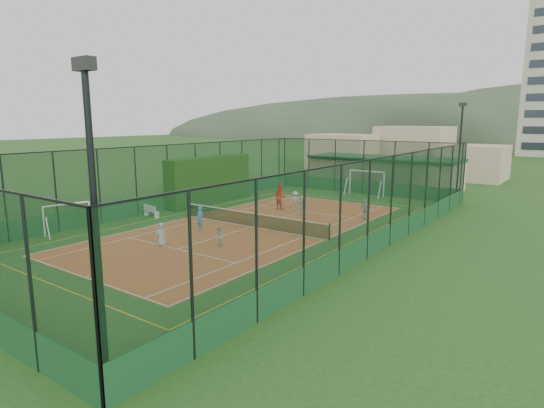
{
  "coord_description": "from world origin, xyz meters",
  "views": [
    {
      "loc": [
        18.02,
        -22.57,
        6.89
      ],
      "look_at": [
        0.06,
        2.25,
        1.2
      ],
      "focal_mm": 30.0,
      "sensor_mm": 36.0,
      "label": 1
    }
  ],
  "objects_px": {
    "futsal_goal_far": "(366,183)",
    "child_near_mid": "(200,219)",
    "futsal_goal_near": "(68,219)",
    "coach": "(280,196)",
    "child_near_right": "(219,237)",
    "child_far_back": "(303,205)",
    "floodlight_se": "(97,239)",
    "clubhouse": "(384,172)",
    "child_far_left": "(295,201)",
    "white_bench": "(152,211)",
    "child_near_left": "(161,234)",
    "child_far_right": "(365,210)",
    "floodlight_ne": "(459,154)"
  },
  "relations": [
    {
      "from": "child_near_left",
      "to": "child_far_left",
      "type": "height_order",
      "value": "child_far_left"
    },
    {
      "from": "child_far_left",
      "to": "child_far_back",
      "type": "distance_m",
      "value": 1.3
    },
    {
      "from": "clubhouse",
      "to": "coach",
      "type": "xyz_separation_m",
      "value": [
        -1.95,
        -15.94,
        -0.57
      ]
    },
    {
      "from": "coach",
      "to": "clubhouse",
      "type": "bearing_deg",
      "value": -85.39
    },
    {
      "from": "child_near_left",
      "to": "child_near_mid",
      "type": "bearing_deg",
      "value": 74.61
    },
    {
      "from": "clubhouse",
      "to": "coach",
      "type": "bearing_deg",
      "value": -96.99
    },
    {
      "from": "child_far_right",
      "to": "coach",
      "type": "distance_m",
      "value": 7.06
    },
    {
      "from": "clubhouse",
      "to": "child_far_left",
      "type": "relative_size",
      "value": 10.16
    },
    {
      "from": "child_near_right",
      "to": "child_far_back",
      "type": "height_order",
      "value": "child_far_back"
    },
    {
      "from": "futsal_goal_near",
      "to": "child_near_mid",
      "type": "distance_m",
      "value": 8.11
    },
    {
      "from": "child_near_right",
      "to": "coach",
      "type": "bearing_deg",
      "value": 146.15
    },
    {
      "from": "futsal_goal_near",
      "to": "clubhouse",
      "type": "bearing_deg",
      "value": -3.15
    },
    {
      "from": "child_far_back",
      "to": "coach",
      "type": "relative_size",
      "value": 0.67
    },
    {
      "from": "clubhouse",
      "to": "child_far_left",
      "type": "distance_m",
      "value": 15.73
    },
    {
      "from": "floodlight_ne",
      "to": "clubhouse",
      "type": "bearing_deg",
      "value": 147.88
    },
    {
      "from": "child_far_right",
      "to": "child_far_back",
      "type": "distance_m",
      "value": 4.71
    },
    {
      "from": "floodlight_se",
      "to": "futsal_goal_near",
      "type": "distance_m",
      "value": 19.2
    },
    {
      "from": "child_near_mid",
      "to": "floodlight_se",
      "type": "bearing_deg",
      "value": -44.94
    },
    {
      "from": "child_far_right",
      "to": "clubhouse",
      "type": "bearing_deg",
      "value": -63.54
    },
    {
      "from": "floodlight_ne",
      "to": "child_far_right",
      "type": "distance_m",
      "value": 11.28
    },
    {
      "from": "futsal_goal_near",
      "to": "child_far_right",
      "type": "height_order",
      "value": "futsal_goal_near"
    },
    {
      "from": "child_near_left",
      "to": "child_near_mid",
      "type": "height_order",
      "value": "child_near_mid"
    },
    {
      "from": "white_bench",
      "to": "child_near_mid",
      "type": "relative_size",
      "value": 1.02
    },
    {
      "from": "child_near_left",
      "to": "coach",
      "type": "xyz_separation_m",
      "value": [
        -0.73,
        12.51,
        0.34
      ]
    },
    {
      "from": "child_far_right",
      "to": "child_near_mid",
      "type": "bearing_deg",
      "value": 61.24
    },
    {
      "from": "floodlight_ne",
      "to": "futsal_goal_far",
      "type": "height_order",
      "value": "floodlight_ne"
    },
    {
      "from": "floodlight_se",
      "to": "futsal_goal_far",
      "type": "bearing_deg",
      "value": 103.49
    },
    {
      "from": "floodlight_se",
      "to": "coach",
      "type": "height_order",
      "value": "floodlight_se"
    },
    {
      "from": "futsal_goal_near",
      "to": "coach",
      "type": "height_order",
      "value": "coach"
    },
    {
      "from": "floodlight_ne",
      "to": "child_near_right",
      "type": "height_order",
      "value": "floodlight_ne"
    },
    {
      "from": "futsal_goal_near",
      "to": "futsal_goal_far",
      "type": "distance_m",
      "value": 25.66
    },
    {
      "from": "futsal_goal_near",
      "to": "futsal_goal_far",
      "type": "xyz_separation_m",
      "value": [
        8.92,
        24.06,
        0.21
      ]
    },
    {
      "from": "futsal_goal_far",
      "to": "child_far_back",
      "type": "xyz_separation_m",
      "value": [
        -0.29,
        -10.56,
        -0.44
      ]
    },
    {
      "from": "white_bench",
      "to": "child_far_back",
      "type": "xyz_separation_m",
      "value": [
        8.24,
        7.36,
        0.23
      ]
    },
    {
      "from": "coach",
      "to": "floodlight_se",
      "type": "bearing_deg",
      "value": 126.58
    },
    {
      "from": "clubhouse",
      "to": "white_bench",
      "type": "xyz_separation_m",
      "value": [
        -7.8,
        -23.71,
        -1.12
      ]
    },
    {
      "from": "futsal_goal_far",
      "to": "child_near_right",
      "type": "height_order",
      "value": "futsal_goal_far"
    },
    {
      "from": "floodlight_se",
      "to": "child_near_left",
      "type": "relative_size",
      "value": 6.28
    },
    {
      "from": "floodlight_ne",
      "to": "child_near_mid",
      "type": "xyz_separation_m",
      "value": [
        -10.47,
        -19.36,
        -3.32
      ]
    },
    {
      "from": "futsal_goal_far",
      "to": "child_near_mid",
      "type": "relative_size",
      "value": 2.19
    },
    {
      "from": "child_near_mid",
      "to": "child_far_right",
      "type": "distance_m",
      "value": 11.52
    },
    {
      "from": "futsal_goal_far",
      "to": "child_near_right",
      "type": "xyz_separation_m",
      "value": [
        0.79,
        -20.95,
        -0.53
      ]
    },
    {
      "from": "child_far_left",
      "to": "coach",
      "type": "relative_size",
      "value": 0.75
    },
    {
      "from": "child_near_mid",
      "to": "coach",
      "type": "xyz_separation_m",
      "value": [
        -0.08,
        8.82,
        0.2
      ]
    },
    {
      "from": "child_near_left",
      "to": "clubhouse",
      "type": "bearing_deg",
      "value": 62.18
    },
    {
      "from": "white_bench",
      "to": "child_far_back",
      "type": "distance_m",
      "value": 11.05
    },
    {
      "from": "child_near_right",
      "to": "futsal_goal_near",
      "type": "bearing_deg",
      "value": -123.94
    },
    {
      "from": "futsal_goal_far",
      "to": "coach",
      "type": "bearing_deg",
      "value": -104.4
    },
    {
      "from": "clubhouse",
      "to": "futsal_goal_near",
      "type": "relative_size",
      "value": 5.42
    },
    {
      "from": "child_near_right",
      "to": "floodlight_ne",
      "type": "bearing_deg",
      "value": 109.97
    }
  ]
}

